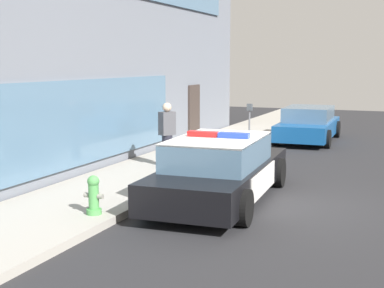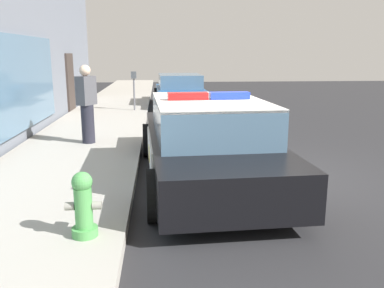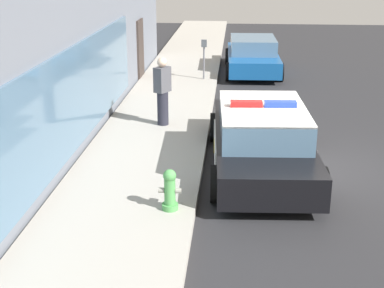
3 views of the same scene
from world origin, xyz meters
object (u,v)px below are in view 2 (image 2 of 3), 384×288
at_px(police_cruiser, 207,140).
at_px(car_down_street, 180,91).
at_px(fire_hydrant, 83,205).
at_px(parking_meter, 134,83).
at_px(pedestrian_on_sidewalk, 87,104).

bearing_deg(police_cruiser, car_down_street, -3.15).
bearing_deg(fire_hydrant, parking_meter, 0.14).
height_order(police_cruiser, parking_meter, police_cruiser).
bearing_deg(parking_meter, pedestrian_on_sidewalk, 172.26).
distance_m(police_cruiser, parking_meter, 7.89).
bearing_deg(fire_hydrant, car_down_street, -7.90).
bearing_deg(police_cruiser, fire_hydrant, 142.89).
xyz_separation_m(fire_hydrant, parking_meter, (10.07, 0.03, 0.58)).
height_order(fire_hydrant, parking_meter, parking_meter).
bearing_deg(pedestrian_on_sidewalk, car_down_street, -77.08).
height_order(car_down_street, pedestrian_on_sidewalk, pedestrian_on_sidewalk).
relative_size(fire_hydrant, parking_meter, 0.54).
bearing_deg(fire_hydrant, police_cruiser, -34.29).
xyz_separation_m(police_cruiser, pedestrian_on_sidewalk, (2.42, 2.36, 0.33)).
height_order(fire_hydrant, car_down_street, car_down_street).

